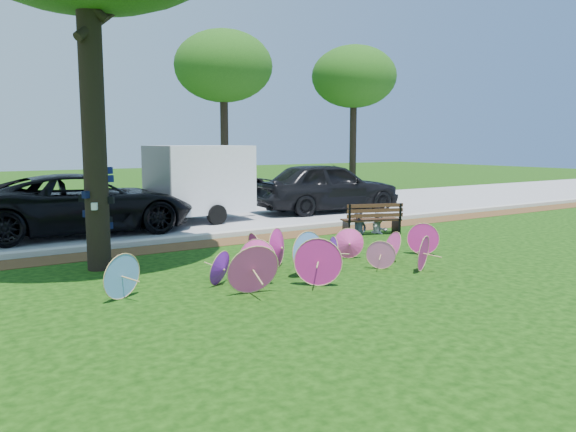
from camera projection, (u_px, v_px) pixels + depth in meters
The scene contains 12 objects.
ground at pixel (326, 282), 9.80m from camera, with size 90.00×90.00×0.00m, color black.
mulch_strip at pixel (215, 243), 13.55m from camera, with size 90.00×1.00×0.01m, color #472D16.
curb at pixel (203, 237), 14.13m from camera, with size 90.00×0.30×0.12m, color #B7B5AD.
street at pixel (148, 220), 17.60m from camera, with size 90.00×8.00×0.01m, color gray.
parasol_pile at pixel (303, 255), 10.19m from camera, with size 7.24×2.55×0.87m.
black_van at pixel (84, 204), 14.84m from camera, with size 2.65×5.74×1.59m, color black.
dark_pickup at pixel (328, 187), 19.54m from camera, with size 2.06×5.12×1.75m, color black.
cargo_trailer at pixel (200, 179), 17.08m from camera, with size 2.88×1.83×2.62m, color white.
park_bench at pixel (371, 219), 14.82m from camera, with size 1.58×0.60×0.82m, color black, non-canonical shape.
person_left at pixel (360, 211), 14.65m from camera, with size 0.47×0.31×1.28m, color #393C4E.
person_right at pixel (380, 212), 15.03m from camera, with size 0.55×0.43×1.14m, color silver.
bg_trees at pixel (186, 63), 23.76m from camera, with size 25.18×5.32×7.40m.
Camera 1 is at (-5.73, -7.69, 2.41)m, focal length 35.00 mm.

